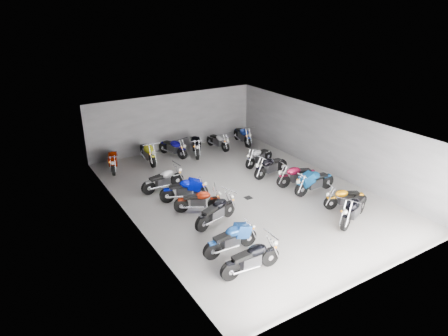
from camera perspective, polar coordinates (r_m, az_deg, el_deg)
The scene contains 24 objects.
ground at distance 17.89m, azimuth 2.57°, elevation -3.66°, with size 14.00×14.00×0.00m, color gray.
wall_back at distance 23.05m, azimuth -7.18°, elevation 6.59°, with size 10.00×0.10×3.20m, color gray.
wall_left at distance 15.22m, azimuth -13.16°, elevation -2.56°, with size 0.10×14.00×3.20m, color gray.
wall_right at distance 20.31m, azimuth 14.46°, elevation 3.80°, with size 0.10×14.00×3.20m, color gray.
ceiling at distance 16.71m, azimuth 2.77°, elevation 6.28°, with size 10.00×14.00×0.04m, color black.
drain_grate at distance 17.52m, azimuth 3.49°, elevation -4.26°, with size 0.32×0.32×0.01m, color black.
motorcycle_left_a at distance 12.83m, azimuth 3.92°, elevation -12.78°, with size 2.14×0.43×0.94m.
motorcycle_left_b at distance 13.73m, azimuth 1.04°, elevation -10.11°, with size 2.11×0.41×0.93m.
motorcycle_left_c at distance 15.36m, azimuth -1.11°, elevation -6.23°, with size 2.09×0.76×0.94m.
motorcycle_left_d at distance 16.26m, azimuth -3.63°, elevation -4.67°, with size 1.86×0.94×0.87m.
motorcycle_left_e at distance 17.14m, azimuth -5.65°, elevation -3.12°, with size 2.04×0.80×0.93m.
motorcycle_left_f at distance 18.20m, azimuth -8.67°, elevation -1.69°, with size 2.08×0.45×0.92m.
motorcycle_right_a at distance 16.23m, azimuth 18.04°, elevation -5.54°, with size 2.23×1.03×1.03m.
motorcycle_right_b at distance 17.24m, azimuth 16.91°, elevation -4.08°, with size 1.84×0.73×0.84m.
motorcycle_right_c at distance 18.20m, azimuth 12.77°, elevation -1.89°, with size 2.23×0.43×0.98m.
motorcycle_right_d at distance 18.74m, azimuth 10.42°, elevation -1.04°, with size 2.11×0.60×0.94m.
motorcycle_right_e at distance 19.58m, azimuth 6.68°, elevation 0.27°, with size 2.13×0.49×0.94m.
motorcycle_right_f at distance 20.81m, azimuth 5.00°, elevation 1.66°, with size 2.00×0.66×0.89m.
motorcycle_back_a at distance 20.91m, azimuth -15.47°, elevation 1.10°, with size 0.88×2.11×0.97m.
motorcycle_back_b at distance 21.45m, azimuth -10.83°, elevation 2.19°, with size 0.51×2.35×1.03m.
motorcycle_back_c at distance 22.14m, azimuth -7.28°, elevation 2.94°, with size 0.81×2.06×0.93m.
motorcycle_back_d at distance 22.23m, azimuth -4.16°, elevation 3.31°, with size 0.95×2.28×1.04m.
motorcycle_back_e at distance 23.10m, azimuth -0.84°, elevation 3.89°, with size 0.47×1.99×0.88m.
motorcycle_back_f at distance 23.94m, azimuth 2.68°, elevation 4.71°, with size 0.58×2.23×0.98m.
Camera 1 is at (-9.05, -13.22, 7.96)m, focal length 32.00 mm.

